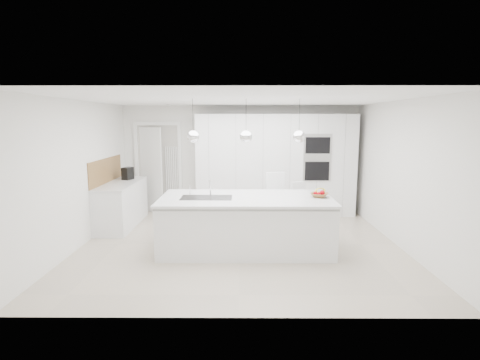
{
  "coord_description": "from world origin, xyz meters",
  "views": [
    {
      "loc": [
        0.04,
        -6.34,
        2.15
      ],
      "look_at": [
        0.0,
        0.3,
        1.1
      ],
      "focal_mm": 28.0,
      "sensor_mm": 36.0,
      "label": 1
    }
  ],
  "objects_px": {
    "fruit_bowl": "(319,195)",
    "bar_stool_left": "(275,205)",
    "bar_stool_right": "(299,208)",
    "island_base": "(246,225)",
    "espresso_machine": "(128,173)"
  },
  "relations": [
    {
      "from": "fruit_bowl",
      "to": "bar_stool_right",
      "type": "bearing_deg",
      "value": 101.84
    },
    {
      "from": "fruit_bowl",
      "to": "espresso_machine",
      "type": "xyz_separation_m",
      "value": [
        -3.75,
        1.88,
        0.1
      ]
    },
    {
      "from": "island_base",
      "to": "fruit_bowl",
      "type": "distance_m",
      "value": 1.32
    },
    {
      "from": "bar_stool_left",
      "to": "fruit_bowl",
      "type": "bearing_deg",
      "value": -66.12
    },
    {
      "from": "espresso_machine",
      "to": "bar_stool_right",
      "type": "xyz_separation_m",
      "value": [
        3.56,
        -0.97,
        -0.54
      ]
    },
    {
      "from": "espresso_machine",
      "to": "bar_stool_left",
      "type": "height_order",
      "value": "bar_stool_left"
    },
    {
      "from": "island_base",
      "to": "bar_stool_left",
      "type": "height_order",
      "value": "bar_stool_left"
    },
    {
      "from": "island_base",
      "to": "bar_stool_left",
      "type": "xyz_separation_m",
      "value": [
        0.57,
        0.88,
        0.16
      ]
    },
    {
      "from": "bar_stool_left",
      "to": "bar_stool_right",
      "type": "relative_size",
      "value": 1.19
    },
    {
      "from": "island_base",
      "to": "espresso_machine",
      "type": "bearing_deg",
      "value": 142.73
    },
    {
      "from": "espresso_machine",
      "to": "bar_stool_left",
      "type": "bearing_deg",
      "value": 0.01
    },
    {
      "from": "island_base",
      "to": "bar_stool_right",
      "type": "xyz_separation_m",
      "value": [
        1.03,
        0.96,
        0.06
      ]
    },
    {
      "from": "bar_stool_right",
      "to": "island_base",
      "type": "bearing_deg",
      "value": -160.08
    },
    {
      "from": "bar_stool_left",
      "to": "bar_stool_right",
      "type": "distance_m",
      "value": 0.48
    },
    {
      "from": "fruit_bowl",
      "to": "bar_stool_left",
      "type": "bearing_deg",
      "value": 128.21
    }
  ]
}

